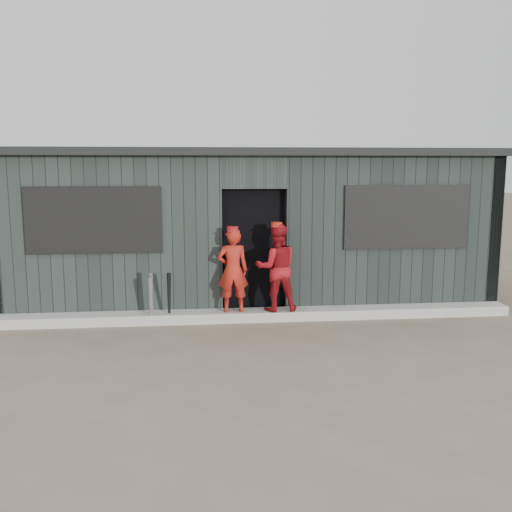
{
  "coord_description": "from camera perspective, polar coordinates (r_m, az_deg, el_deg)",
  "views": [
    {
      "loc": [
        -0.88,
        -6.65,
        2.36
      ],
      "look_at": [
        0.0,
        1.8,
        1.0
      ],
      "focal_mm": 40.0,
      "sensor_mm": 36.0,
      "label": 1
    }
  ],
  "objects": [
    {
      "name": "player_red_left",
      "position": [
        8.6,
        -2.34,
        -1.44
      ],
      "size": [
        0.48,
        0.32,
        1.28
      ],
      "primitive_type": "imported",
      "rotation": [
        0.0,
        0.0,
        3.17
      ],
      "color": "#A92014",
      "rests_on": "curb"
    },
    {
      "name": "player_grey_back",
      "position": [
        9.28,
        2.18,
        -1.26
      ],
      "size": [
        0.75,
        0.57,
        1.38
      ],
      "primitive_type": "imported",
      "rotation": [
        0.0,
        0.0,
        2.93
      ],
      "color": "#B0B0B0",
      "rests_on": "ground"
    },
    {
      "name": "player_red_right",
      "position": [
        8.67,
        2.05,
        -1.16
      ],
      "size": [
        0.67,
        0.53,
        1.33
      ],
      "primitive_type": "imported",
      "rotation": [
        0.0,
        0.0,
        3.18
      ],
      "color": "maroon",
      "rests_on": "curb"
    },
    {
      "name": "ground",
      "position": [
        7.11,
        1.52,
        -10.3
      ],
      "size": [
        80.0,
        80.0,
        0.0
      ],
      "primitive_type": "plane",
      "color": "brown",
      "rests_on": "ground"
    },
    {
      "name": "dugout",
      "position": [
        10.25,
        -0.99,
        3.09
      ],
      "size": [
        8.3,
        3.3,
        2.62
      ],
      "color": "black",
      "rests_on": "ground"
    },
    {
      "name": "bat_left",
      "position": [
        8.57,
        -10.47,
        -4.52
      ],
      "size": [
        0.09,
        0.21,
        0.73
      ],
      "primitive_type": "cone",
      "rotation": [
        0.19,
        0.0,
        0.11
      ],
      "color": "#95949C",
      "rests_on": "ground"
    },
    {
      "name": "bat_right",
      "position": [
        8.6,
        -8.68,
        -4.17
      ],
      "size": [
        0.09,
        0.3,
        0.8
      ],
      "primitive_type": "cone",
      "rotation": [
        0.29,
        0.0,
        0.09
      ],
      "color": "black",
      "rests_on": "ground"
    },
    {
      "name": "bat_mid",
      "position": [
        8.61,
        -10.39,
        -4.18
      ],
      "size": [
        0.07,
        0.16,
        0.81
      ],
      "primitive_type": "cone",
      "rotation": [
        0.11,
        0.0,
        -0.01
      ],
      "color": "slate",
      "rests_on": "ground"
    },
    {
      "name": "curb",
      "position": [
        8.81,
        -0.01,
        -5.93
      ],
      "size": [
        8.0,
        0.36,
        0.15
      ],
      "primitive_type": "cube",
      "color": "#A5A5A0",
      "rests_on": "ground"
    }
  ]
}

